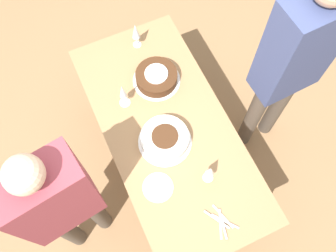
{
  "coord_description": "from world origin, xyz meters",
  "views": [
    {
      "loc": [
        -0.84,
        0.39,
        2.91
      ],
      "look_at": [
        0.0,
        0.0,
        0.79
      ],
      "focal_mm": 40.0,
      "sensor_mm": 36.0,
      "label": 1
    }
  ],
  "objects_px": {
    "wine_glass_far": "(123,92)",
    "wine_glass_extra": "(210,171)",
    "person_cutting": "(292,62)",
    "cake_center_white": "(165,139)",
    "cake_front_chocolate": "(156,77)",
    "wine_glass_near": "(136,32)",
    "person_watching": "(59,203)"
  },
  "relations": [
    {
      "from": "cake_center_white",
      "to": "wine_glass_extra",
      "type": "height_order",
      "value": "wine_glass_extra"
    },
    {
      "from": "wine_glass_near",
      "to": "person_watching",
      "type": "distance_m",
      "value": 1.21
    },
    {
      "from": "wine_glass_extra",
      "to": "person_watching",
      "type": "height_order",
      "value": "person_watching"
    },
    {
      "from": "wine_glass_far",
      "to": "wine_glass_extra",
      "type": "height_order",
      "value": "wine_glass_far"
    },
    {
      "from": "cake_front_chocolate",
      "to": "wine_glass_extra",
      "type": "distance_m",
      "value": 0.75
    },
    {
      "from": "wine_glass_extra",
      "to": "person_watching",
      "type": "bearing_deg",
      "value": 78.8
    },
    {
      "from": "cake_front_chocolate",
      "to": "wine_glass_far",
      "type": "relative_size",
      "value": 1.46
    },
    {
      "from": "wine_glass_near",
      "to": "person_cutting",
      "type": "distance_m",
      "value": 1.02
    },
    {
      "from": "cake_center_white",
      "to": "wine_glass_near",
      "type": "xyz_separation_m",
      "value": [
        0.74,
        -0.13,
        0.1
      ]
    },
    {
      "from": "cake_center_white",
      "to": "person_watching",
      "type": "xyz_separation_m",
      "value": [
        -0.16,
        0.68,
        0.16
      ]
    },
    {
      "from": "cake_center_white",
      "to": "wine_glass_extra",
      "type": "xyz_separation_m",
      "value": [
        -0.32,
        -0.14,
        0.08
      ]
    },
    {
      "from": "wine_glass_near",
      "to": "person_watching",
      "type": "height_order",
      "value": "person_watching"
    },
    {
      "from": "cake_center_white",
      "to": "cake_front_chocolate",
      "type": "xyz_separation_m",
      "value": [
        0.42,
        -0.13,
        -0.0
      ]
    },
    {
      "from": "wine_glass_near",
      "to": "wine_glass_extra",
      "type": "distance_m",
      "value": 1.06
    },
    {
      "from": "cake_center_white",
      "to": "wine_glass_extra",
      "type": "relative_size",
      "value": 1.79
    },
    {
      "from": "wine_glass_near",
      "to": "wine_glass_far",
      "type": "height_order",
      "value": "same"
    },
    {
      "from": "wine_glass_near",
      "to": "person_cutting",
      "type": "height_order",
      "value": "person_cutting"
    },
    {
      "from": "cake_center_white",
      "to": "wine_glass_extra",
      "type": "bearing_deg",
      "value": -156.58
    },
    {
      "from": "wine_glass_far",
      "to": "wine_glass_near",
      "type": "bearing_deg",
      "value": -32.75
    },
    {
      "from": "wine_glass_near",
      "to": "wine_glass_far",
      "type": "relative_size",
      "value": 1.0
    },
    {
      "from": "wine_glass_far",
      "to": "person_cutting",
      "type": "bearing_deg",
      "value": -109.35
    },
    {
      "from": "wine_glass_near",
      "to": "cake_center_white",
      "type": "bearing_deg",
      "value": 170.41
    },
    {
      "from": "wine_glass_extra",
      "to": "person_cutting",
      "type": "relative_size",
      "value": 0.11
    },
    {
      "from": "wine_glass_far",
      "to": "wine_glass_extra",
      "type": "bearing_deg",
      "value": -158.81
    },
    {
      "from": "cake_center_white",
      "to": "person_cutting",
      "type": "height_order",
      "value": "person_cutting"
    },
    {
      "from": "wine_glass_far",
      "to": "person_cutting",
      "type": "height_order",
      "value": "person_cutting"
    },
    {
      "from": "cake_front_chocolate",
      "to": "person_cutting",
      "type": "relative_size",
      "value": 0.18
    },
    {
      "from": "cake_front_chocolate",
      "to": "wine_glass_near",
      "type": "distance_m",
      "value": 0.34
    },
    {
      "from": "cake_center_white",
      "to": "person_watching",
      "type": "relative_size",
      "value": 0.21
    },
    {
      "from": "cake_front_chocolate",
      "to": "person_cutting",
      "type": "distance_m",
      "value": 0.85
    },
    {
      "from": "cake_center_white",
      "to": "wine_glass_far",
      "type": "relative_size",
      "value": 1.54
    },
    {
      "from": "wine_glass_far",
      "to": "cake_front_chocolate",
      "type": "bearing_deg",
      "value": -75.42
    }
  ]
}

